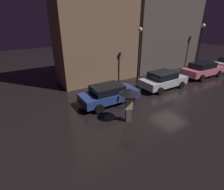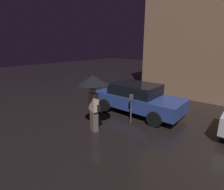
# 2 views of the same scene
# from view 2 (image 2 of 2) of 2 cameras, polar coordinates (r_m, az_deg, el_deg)

# --- Properties ---
(building_facade_left) EXTENTS (7.42, 3.00, 10.15)m
(building_facade_left) POSITION_cam_2_polar(r_m,az_deg,el_deg) (12.30, 31.28, 23.06)
(building_facade_left) COLOR #8C664C
(building_facade_left) RESTS_ON ground
(parked_car_blue) EXTENTS (4.20, 1.95, 1.38)m
(parked_car_blue) POSITION_cam_2_polar(r_m,az_deg,el_deg) (8.25, 8.20, -0.90)
(parked_car_blue) COLOR navy
(parked_car_blue) RESTS_ON ground
(pedestrian_with_umbrella) EXTENTS (1.16, 1.16, 2.10)m
(pedestrian_with_umbrella) POSITION_cam_2_polar(r_m,az_deg,el_deg) (6.14, -6.19, 2.84)
(pedestrian_with_umbrella) COLOR #66564C
(pedestrian_with_umbrella) RESTS_ON ground
(parking_meter) EXTENTS (0.12, 0.10, 1.21)m
(parking_meter) POSITION_cam_2_polar(r_m,az_deg,el_deg) (7.10, 6.25, -3.41)
(parking_meter) COLOR #4C5154
(parking_meter) RESTS_ON ground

